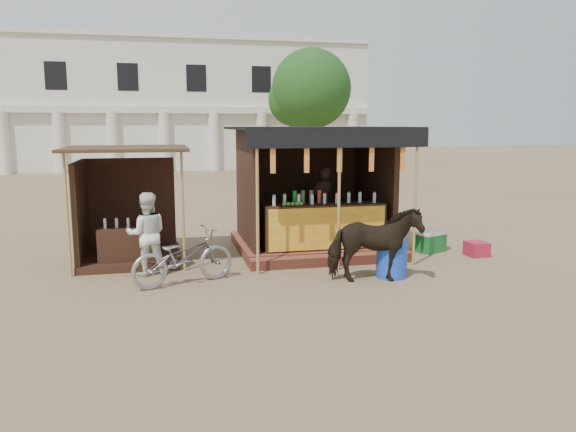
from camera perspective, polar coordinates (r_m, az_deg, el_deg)
The scene contains 11 objects.
ground at distance 9.45m, azimuth 2.19°, elevation -8.14°, with size 120.00×120.00×0.00m, color #846B4C.
main_stall at distance 12.65m, azimuth 2.70°, elevation 1.08°, with size 3.60×3.61×2.78m.
secondary_stall at distance 12.13m, azimuth -16.55°, elevation -0.49°, with size 2.40×2.40×2.38m.
cow at distance 10.21m, azimuth 8.74°, elevation -2.90°, with size 0.75×1.64×1.38m, color black.
motorbike at distance 10.18m, azimuth -10.60°, elevation -4.10°, with size 0.66×1.90×1.00m, color #97969E.
bystander at distance 10.90m, azimuth -14.15°, elevation -1.78°, with size 0.77×0.60×1.58m, color white.
blue_barrel at distance 10.67m, azimuth 10.48°, elevation -4.21°, with size 0.57×0.57×0.73m, color blue.
red_crate at distance 12.89m, azimuth 18.62°, elevation -3.18°, with size 0.42×0.44×0.31m, color maroon.
cooler at distance 12.99m, azimuth 14.26°, elevation -2.53°, with size 0.76×0.66×0.46m.
background_building at distance 38.66m, azimuth -12.59°, elevation 10.77°, with size 26.00×7.45×8.18m.
tree at distance 31.96m, azimuth 1.98°, elevation 12.51°, with size 4.50×4.40×7.00m.
Camera 1 is at (-2.36, -8.70, 2.83)m, focal length 35.00 mm.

